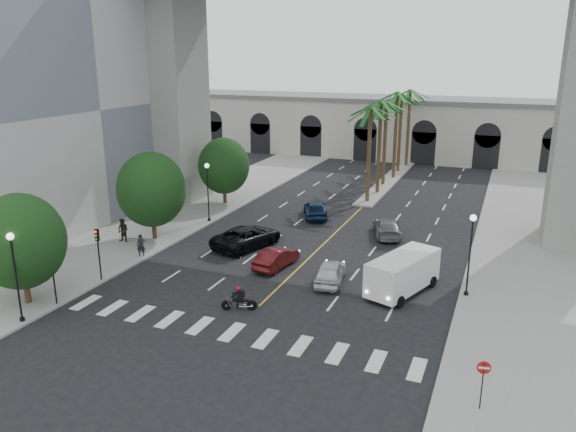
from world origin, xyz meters
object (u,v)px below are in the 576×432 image
at_px(lamp_post_left_far, 208,187).
at_px(car_a, 330,272).
at_px(car_b, 276,258).
at_px(cargo_van, 403,272).
at_px(motorcycle_rider, 240,299).
at_px(car_c, 247,237).
at_px(traffic_signal_near, 52,267).
at_px(car_d, 387,227).
at_px(traffic_signal_far, 98,246).
at_px(car_e, 315,209).
at_px(lamp_post_left_near, 15,270).
at_px(lamp_post_right, 470,248).
at_px(do_not_enter_sign, 483,375).
at_px(pedestrian_b, 123,230).
at_px(pedestrian_a, 141,245).

height_order(lamp_post_left_far, car_a, lamp_post_left_far).
height_order(car_b, cargo_van, cargo_van).
distance_m(motorcycle_rider, cargo_van, 10.35).
height_order(car_c, cargo_van, cargo_van).
height_order(traffic_signal_near, car_d, traffic_signal_near).
relative_size(car_d, cargo_van, 0.82).
relative_size(lamp_post_left_far, car_b, 1.26).
bearing_deg(traffic_signal_far, car_e, 67.22).
bearing_deg(traffic_signal_far, car_b, 34.34).
height_order(lamp_post_left_near, lamp_post_right, same).
relative_size(lamp_post_left_far, do_not_enter_sign, 2.22).
xyz_separation_m(lamp_post_right, car_b, (-12.90, 0.20, -2.52)).
height_order(car_c, pedestrian_b, pedestrian_b).
height_order(lamp_post_left_near, do_not_enter_sign, lamp_post_left_near).
distance_m(motorcycle_rider, car_a, 6.98).
bearing_deg(lamp_post_right, car_e, 138.08).
bearing_deg(car_a, car_c, -36.87).
height_order(car_b, do_not_enter_sign, do_not_enter_sign).
distance_m(lamp_post_left_far, lamp_post_right, 24.16).
bearing_deg(pedestrian_a, car_c, 13.85).
height_order(lamp_post_left_far, car_b, lamp_post_left_far).
bearing_deg(car_b, lamp_post_right, -172.91).
bearing_deg(lamp_post_left_near, do_not_enter_sign, 2.73).
height_order(lamp_post_left_far, lamp_post_right, same).
xyz_separation_m(motorcycle_rider, pedestrian_b, (-13.99, 7.27, 0.41)).
relative_size(lamp_post_left_near, do_not_enter_sign, 2.22).
bearing_deg(do_not_enter_sign, car_a, 122.29).
bearing_deg(pedestrian_b, pedestrian_a, -32.90).
bearing_deg(car_a, pedestrian_b, -13.50).
distance_m(lamp_post_left_far, pedestrian_a, 10.06).
xyz_separation_m(car_a, car_e, (-5.95, 13.97, 0.07)).
height_order(traffic_signal_near, pedestrian_b, traffic_signal_near).
relative_size(lamp_post_left_near, car_a, 1.23).
xyz_separation_m(car_c, car_d, (9.53, 6.79, -0.12)).
bearing_deg(pedestrian_b, car_d, 27.78).
bearing_deg(cargo_van, motorcycle_rider, -124.33).
xyz_separation_m(car_e, cargo_van, (10.65, -13.84, 0.56)).
bearing_deg(car_d, car_a, 65.11).
xyz_separation_m(car_e, pedestrian_a, (-8.40, -14.82, 0.17)).
xyz_separation_m(lamp_post_left_near, lamp_post_left_far, (0.00, 21.00, 0.00)).
bearing_deg(pedestrian_b, cargo_van, -2.47).
distance_m(lamp_post_right, traffic_signal_far, 23.62).
relative_size(motorcycle_rider, car_a, 0.46).
height_order(lamp_post_left_near, car_d, lamp_post_left_near).
xyz_separation_m(car_c, pedestrian_b, (-9.45, -2.97, 0.25)).
xyz_separation_m(lamp_post_left_near, pedestrian_b, (-3.38, 13.36, -2.13)).
xyz_separation_m(traffic_signal_far, motorcycle_rider, (10.51, -0.40, -1.82)).
xyz_separation_m(car_a, car_c, (-8.18, 4.28, 0.10)).
bearing_deg(car_e, lamp_post_right, 113.63).
bearing_deg(lamp_post_right, motorcycle_rider, -150.48).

